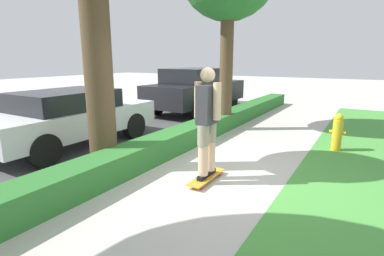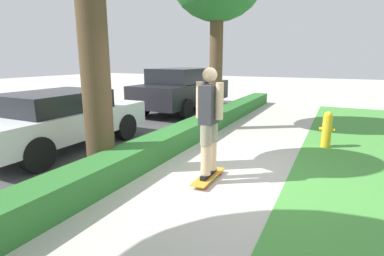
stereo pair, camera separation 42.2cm
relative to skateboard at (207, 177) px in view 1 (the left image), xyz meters
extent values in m
plane|color=#BCB7AD|center=(0.40, -0.17, -0.07)|extent=(60.00, 60.00, 0.00)
cube|color=#474749|center=(0.40, 4.03, -0.06)|extent=(18.25, 5.00, 0.01)
cube|color=#2D702D|center=(0.40, 1.43, 0.16)|extent=(18.25, 0.60, 0.45)
cube|color=gold|center=(0.00, 0.00, 0.00)|extent=(0.93, 0.24, 0.02)
cylinder|color=red|center=(0.32, -0.09, -0.04)|extent=(0.06, 0.04, 0.06)
cylinder|color=red|center=(0.32, 0.09, -0.04)|extent=(0.06, 0.04, 0.06)
cylinder|color=red|center=(-0.32, -0.09, -0.04)|extent=(0.06, 0.04, 0.06)
cylinder|color=red|center=(-0.32, 0.09, -0.04)|extent=(0.06, 0.04, 0.06)
cube|color=black|center=(-0.13, 0.00, 0.05)|extent=(0.26, 0.09, 0.07)
cylinder|color=beige|center=(-0.13, 0.00, 0.50)|extent=(0.16, 0.16, 0.83)
cylinder|color=gray|center=(-0.13, 0.00, 0.75)|extent=(0.19, 0.19, 0.33)
cube|color=black|center=(0.13, 0.00, 0.05)|extent=(0.26, 0.09, 0.07)
cylinder|color=beige|center=(0.13, 0.00, 0.50)|extent=(0.16, 0.16, 0.83)
cylinder|color=gray|center=(0.13, 0.00, 0.75)|extent=(0.19, 0.19, 0.33)
cube|color=#333338|center=(0.00, 0.00, 1.22)|extent=(0.40, 0.22, 0.61)
cylinder|color=beige|center=(0.00, -0.16, 1.28)|extent=(0.13, 0.13, 0.58)
cylinder|color=beige|center=(0.00, 0.16, 1.28)|extent=(0.13, 0.13, 0.58)
sphere|color=beige|center=(0.00, 0.00, 1.68)|extent=(0.23, 0.23, 0.23)
cylinder|color=brown|center=(-0.43, 1.93, 1.71)|extent=(0.50, 0.50, 3.56)
cylinder|color=brown|center=(3.61, 1.33, 1.72)|extent=(0.36, 0.36, 3.57)
cube|color=silver|center=(0.27, 3.71, 0.54)|extent=(4.01, 1.74, 0.56)
cube|color=black|center=(0.15, 3.71, 1.02)|extent=(2.09, 1.53, 0.41)
cylinder|color=black|center=(1.51, 2.92, 0.26)|extent=(0.65, 0.21, 0.65)
cylinder|color=black|center=(1.51, 4.51, 0.26)|extent=(0.65, 0.21, 0.65)
cylinder|color=black|center=(-0.97, 2.92, 0.26)|extent=(0.65, 0.21, 0.65)
cube|color=black|center=(5.87, 3.57, 0.66)|extent=(4.68, 2.05, 0.76)
cube|color=black|center=(5.73, 3.57, 1.31)|extent=(2.46, 1.74, 0.55)
cylinder|color=black|center=(7.30, 2.71, 0.28)|extent=(0.70, 0.23, 0.70)
cylinder|color=black|center=(7.30, 4.44, 0.28)|extent=(0.70, 0.23, 0.70)
cylinder|color=black|center=(4.44, 2.71, 0.28)|extent=(0.70, 0.23, 0.70)
cylinder|color=black|center=(4.44, 4.44, 0.28)|extent=(0.70, 0.23, 0.70)
cylinder|color=gold|center=(2.98, -1.66, 0.28)|extent=(0.21, 0.21, 0.70)
sphere|color=gold|center=(2.98, -1.66, 0.68)|extent=(0.19, 0.19, 0.19)
cylinder|color=gold|center=(2.98, -1.76, 0.35)|extent=(0.07, 0.12, 0.07)
cylinder|color=gold|center=(2.98, -1.56, 0.35)|extent=(0.07, 0.12, 0.07)
camera|label=1|loc=(-4.14, -2.19, 1.92)|focal=28.00mm
camera|label=2|loc=(-4.34, -1.82, 1.92)|focal=28.00mm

